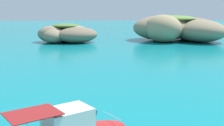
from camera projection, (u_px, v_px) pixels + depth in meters
The scene contains 2 objects.
islet_large at pixel (181, 29), 75.29m from camera, with size 28.95×25.25×6.70m.
islet_small at pixel (68, 34), 71.65m from camera, with size 17.32×14.14×4.52m.
Camera 1 is at (-1.54, -5.79, 8.08)m, focal length 46.73 mm.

